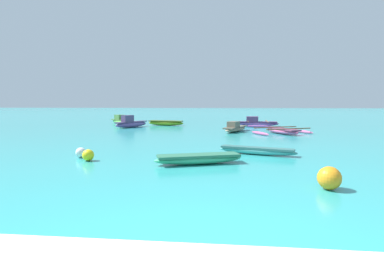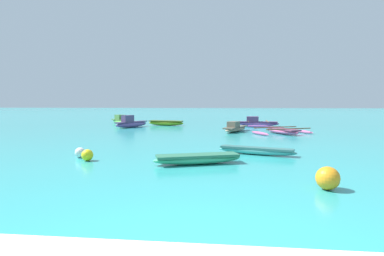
% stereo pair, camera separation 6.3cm
% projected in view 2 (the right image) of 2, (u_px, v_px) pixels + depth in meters
% --- Properties ---
extents(moored_boat_0, '(3.11, 2.90, 0.87)m').
position_uv_depth(moored_boat_0, '(122.00, 120.00, 29.69)').
color(moored_boat_0, '#74C355').
rests_on(moored_boat_0, ground_plane).
extents(moored_boat_1, '(3.72, 3.74, 0.85)m').
position_uv_depth(moored_boat_1, '(257.00, 123.00, 26.54)').
color(moored_boat_1, '#9950A2').
rests_on(moored_boat_1, ground_plane).
extents(moored_boat_2, '(2.02, 3.47, 0.75)m').
position_uv_depth(moored_boat_2, '(235.00, 128.00, 21.23)').
color(moored_boat_2, gray).
rests_on(moored_boat_2, ground_plane).
extents(moored_boat_3, '(3.05, 1.61, 0.32)m').
position_uv_depth(moored_boat_3, '(198.00, 158.00, 9.99)').
color(moored_boat_3, '#39AF7B').
rests_on(moored_boat_3, ground_plane).
extents(moored_boat_4, '(2.12, 3.48, 1.04)m').
position_uv_depth(moored_boat_4, '(131.00, 123.00, 25.00)').
color(moored_boat_4, '#7A58A0').
rests_on(moored_boat_4, ground_plane).
extents(moored_boat_5, '(3.09, 1.46, 0.29)m').
position_uv_depth(moored_boat_5, '(256.00, 150.00, 11.81)').
color(moored_boat_5, teal).
rests_on(moored_boat_5, ground_plane).
extents(moored_boat_6, '(3.45, 1.37, 0.45)m').
position_uv_depth(moored_boat_6, '(166.00, 123.00, 27.09)').
color(moored_boat_6, olive).
rests_on(moored_boat_6, ground_plane).
extents(moored_boat_7, '(4.08, 3.34, 0.42)m').
position_uv_depth(moored_boat_7, '(282.00, 131.00, 19.73)').
color(moored_boat_7, '#BE5485').
rests_on(moored_boat_7, ground_plane).
extents(mooring_buoy_0, '(0.38, 0.38, 0.38)m').
position_uv_depth(mooring_buoy_0, '(80.00, 153.00, 11.16)').
color(mooring_buoy_0, white).
rests_on(mooring_buoy_0, ground_plane).
extents(mooring_buoy_1, '(0.55, 0.55, 0.55)m').
position_uv_depth(mooring_buoy_1, '(328.00, 178.00, 7.01)').
color(mooring_buoy_1, orange).
rests_on(mooring_buoy_1, ground_plane).
extents(mooring_buoy_2, '(0.41, 0.41, 0.41)m').
position_uv_depth(mooring_buoy_2, '(87.00, 155.00, 10.52)').
color(mooring_buoy_2, yellow).
rests_on(mooring_buoy_2, ground_plane).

